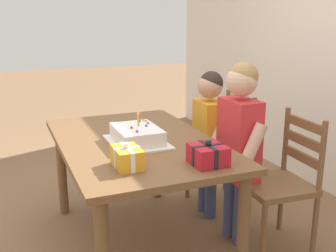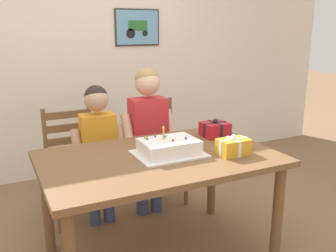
# 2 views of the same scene
# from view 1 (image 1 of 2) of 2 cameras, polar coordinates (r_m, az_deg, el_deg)

# --- Properties ---
(ground_plane) EXTENTS (20.00, 20.00, 0.00)m
(ground_plane) POSITION_cam_1_polar(r_m,az_deg,el_deg) (2.95, -4.15, -16.10)
(ground_plane) COLOR #846042
(dining_table) EXTENTS (1.50, 0.96, 0.75)m
(dining_table) POSITION_cam_1_polar(r_m,az_deg,el_deg) (2.67, -4.42, -3.89)
(dining_table) COLOR brown
(dining_table) RESTS_ON ground
(birthday_cake) EXTENTS (0.44, 0.34, 0.19)m
(birthday_cake) POSITION_cam_1_polar(r_m,az_deg,el_deg) (2.57, -4.34, -1.35)
(birthday_cake) COLOR white
(birthday_cake) RESTS_ON dining_table
(gift_box_red_large) EXTENTS (0.19, 0.18, 0.14)m
(gift_box_red_large) POSITION_cam_1_polar(r_m,az_deg,el_deg) (2.21, 5.60, -4.02)
(gift_box_red_large) COLOR red
(gift_box_red_large) RESTS_ON dining_table
(gift_box_beside_cake) EXTENTS (0.21, 0.14, 0.14)m
(gift_box_beside_cake) POSITION_cam_1_polar(r_m,az_deg,el_deg) (2.17, -5.73, -4.38)
(gift_box_beside_cake) COLOR gold
(gift_box_beside_cake) RESTS_ON dining_table
(chair_left) EXTENTS (0.43, 0.43, 0.92)m
(chair_left) POSITION_cam_1_polar(r_m,az_deg,el_deg) (3.40, 7.76, -3.18)
(chair_left) COLOR brown
(chair_left) RESTS_ON ground
(chair_right) EXTENTS (0.45, 0.45, 0.92)m
(chair_right) POSITION_cam_1_polar(r_m,az_deg,el_deg) (2.82, 15.51, -7.57)
(chair_right) COLOR brown
(chair_right) RESTS_ON ground
(child_older) EXTENTS (0.45, 0.26, 1.25)m
(child_older) POSITION_cam_1_polar(r_m,az_deg,el_deg) (2.73, 9.88, -1.43)
(child_older) COLOR #38426B
(child_older) RESTS_ON ground
(child_younger) EXTENTS (0.42, 0.24, 1.14)m
(child_younger) POSITION_cam_1_polar(r_m,az_deg,el_deg) (3.10, 5.70, -0.59)
(child_younger) COLOR #38426B
(child_younger) RESTS_ON ground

